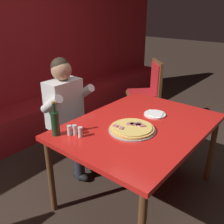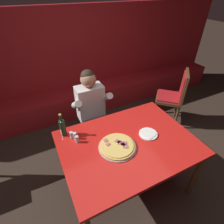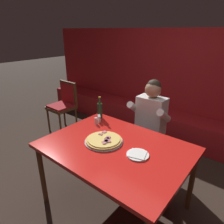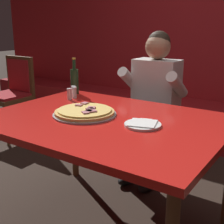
{
  "view_description": "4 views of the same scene",
  "coord_description": "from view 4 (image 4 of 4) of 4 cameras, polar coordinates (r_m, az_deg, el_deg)",
  "views": [
    {
      "loc": [
        -1.71,
        -1.08,
        1.75
      ],
      "look_at": [
        -0.07,
        0.26,
        0.85
      ],
      "focal_mm": 40.0,
      "sensor_mm": 36.0,
      "label": 1
    },
    {
      "loc": [
        -0.75,
        -1.12,
        2.17
      ],
      "look_at": [
        -0.06,
        0.28,
        1.01
      ],
      "focal_mm": 28.0,
      "sensor_mm": 36.0,
      "label": 2
    },
    {
      "loc": [
        1.07,
        -1.36,
        1.86
      ],
      "look_at": [
        -0.24,
        0.24,
        1.01
      ],
      "focal_mm": 32.0,
      "sensor_mm": 36.0,
      "label": 3
    },
    {
      "loc": [
        1.06,
        -1.48,
        1.34
      ],
      "look_at": [
        -0.03,
        0.13,
        0.78
      ],
      "focal_mm": 50.0,
      "sensor_mm": 36.0,
      "label": 4
    }
  ],
  "objects": [
    {
      "name": "pizza",
      "position": [
        1.97,
        -5.01,
        -0.05
      ],
      "size": [
        0.4,
        0.4,
        0.05
      ],
      "color": "#9E9EA3",
      "rests_on": "main_dining_table"
    },
    {
      "name": "booth_bench",
      "position": [
        3.67,
        15.75,
        -2.14
      ],
      "size": [
        6.46,
        0.48,
        0.46
      ],
      "primitive_type": "cube",
      "color": "#A3191E",
      "rests_on": "ground_plane"
    },
    {
      "name": "shaker_black_pepper",
      "position": [
        2.47,
        -7.04,
        3.67
      ],
      "size": [
        0.04,
        0.04,
        0.09
      ],
      "color": "silver",
      "rests_on": "main_dining_table"
    },
    {
      "name": "shaker_parmesan",
      "position": [
        2.42,
        -6.91,
        3.46
      ],
      "size": [
        0.04,
        0.04,
        0.09
      ],
      "color": "silver",
      "rests_on": "main_dining_table"
    },
    {
      "name": "diner_seated_blue_shirt",
      "position": [
        2.65,
        7.22,
        2.14
      ],
      "size": [
        0.53,
        0.53,
        1.27
      ],
      "color": "black",
      "rests_on": "ground_plane"
    },
    {
      "name": "beer_bottle",
      "position": [
        2.56,
        -6.86,
        5.76
      ],
      "size": [
        0.07,
        0.07,
        0.29
      ],
      "color": "#19381E",
      "rests_on": "main_dining_table"
    },
    {
      "name": "dining_chair_by_booth",
      "position": [
        3.87,
        -17.65,
        3.82
      ],
      "size": [
        0.44,
        0.44,
        0.96
      ],
      "color": "brown",
      "rests_on": "ground_plane"
    },
    {
      "name": "main_dining_table",
      "position": [
        1.93,
        -1.38,
        -3.13
      ],
      "size": [
        1.45,
        1.07,
        0.78
      ],
      "color": "brown",
      "rests_on": "ground_plane"
    },
    {
      "name": "plate_white_paper",
      "position": [
        1.77,
        5.6,
        -2.29
      ],
      "size": [
        0.21,
        0.21,
        0.02
      ],
      "color": "white",
      "rests_on": "main_dining_table"
    },
    {
      "name": "shaker_oregano",
      "position": [
        2.38,
        -7.79,
        3.18
      ],
      "size": [
        0.04,
        0.04,
        0.09
      ],
      "color": "silver",
      "rests_on": "main_dining_table"
    },
    {
      "name": "booth_wall_panel",
      "position": [
        3.83,
        18.14,
        9.44
      ],
      "size": [
        6.8,
        0.16,
        1.9
      ],
      "primitive_type": "cube",
      "color": "#A3191E",
      "rests_on": "ground_plane"
    }
  ]
}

